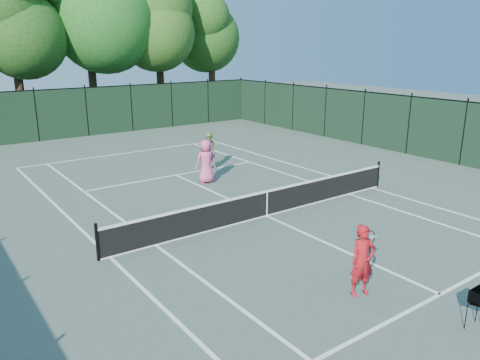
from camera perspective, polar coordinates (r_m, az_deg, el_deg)
ground at (r=15.90m, az=3.25°, el=-4.40°), size 90.00×90.00×0.00m
sideline_doubles_left at (r=13.38m, az=-15.55°, el=-9.06°), size 0.10×23.77×0.01m
sideline_doubles_right at (r=19.66m, az=15.77°, el=-0.94°), size 0.10×23.77×0.01m
sideline_singles_left at (r=13.85m, az=-10.22°, el=-7.82°), size 0.10×23.77×0.01m
sideline_singles_right at (r=18.64m, az=13.13°, el=-1.68°), size 0.10×23.77×0.01m
baseline_far at (r=25.84m, az=-13.61°, el=3.23°), size 10.97×0.10×0.01m
service_line_near at (r=12.09m, az=23.22°, el=-12.68°), size 8.23×0.10×0.01m
service_line_far at (r=21.00m, az=-7.81°, el=0.61°), size 8.23×0.10×0.01m
center_service_line at (r=15.90m, az=3.25°, el=-4.39°), size 0.10×12.80×0.01m
tennis_net at (r=15.74m, az=3.28°, el=-2.77°), size 11.69×0.09×1.06m
fence_far at (r=31.25m, az=-18.17°, el=7.85°), size 24.00×0.05×3.00m
fence_right at (r=24.68m, az=25.60°, el=5.06°), size 0.05×36.00×3.00m
tree_2 at (r=34.00m, az=-26.31°, el=18.20°), size 6.00×6.00×12.40m
tree_4 at (r=37.06m, az=-10.08°, el=19.87°), size 6.20×6.20×12.97m
tree_5 at (r=39.93m, az=-3.56°, el=19.17°), size 5.80×5.80×12.23m
coach at (r=11.15m, az=14.70°, el=-9.46°), size 1.03×0.55×1.70m
player_pink at (r=19.52m, az=-4.16°, el=2.29°), size 0.97×0.71×1.83m
player_green at (r=21.67m, az=-3.94°, el=3.57°), size 0.95×0.80×1.74m
loose_ball_midcourt at (r=13.36m, az=13.74°, el=-8.82°), size 0.07×0.07×0.07m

